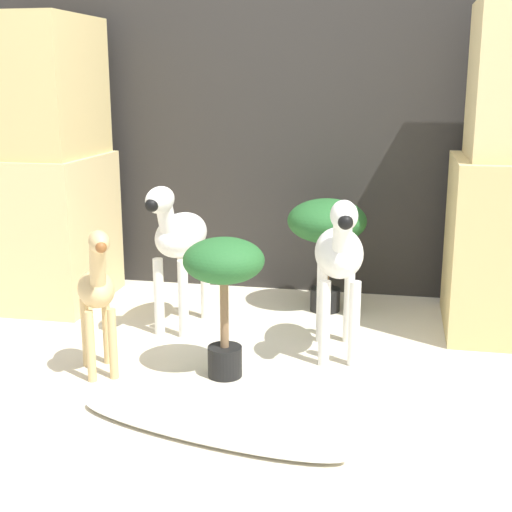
% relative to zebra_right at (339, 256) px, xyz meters
% --- Properties ---
extents(ground_plane, '(14.00, 14.00, 0.00)m').
position_rel_zebra_right_xyz_m(ground_plane, '(-0.39, -0.49, -0.42)').
color(ground_plane, beige).
extents(wall_back, '(6.40, 0.08, 2.20)m').
position_rel_zebra_right_xyz_m(wall_back, '(-0.39, 0.94, 0.68)').
color(wall_back, '#2D2B28').
rests_on(wall_back, ground_plane).
extents(rock_pillar_left, '(0.64, 0.63, 1.41)m').
position_rel_zebra_right_xyz_m(rock_pillar_left, '(-1.56, 0.48, 0.25)').
color(rock_pillar_left, '#DBC184').
rests_on(rock_pillar_left, ground_plane).
extents(zebra_right, '(0.25, 0.52, 0.68)m').
position_rel_zebra_right_xyz_m(zebra_right, '(0.00, 0.00, 0.00)').
color(zebra_right, white).
rests_on(zebra_right, ground_plane).
extents(zebra_left, '(0.23, 0.52, 0.68)m').
position_rel_zebra_right_xyz_m(zebra_left, '(-0.73, 0.20, 0.00)').
color(zebra_left, white).
rests_on(zebra_left, ground_plane).
extents(giraffe_figurine, '(0.27, 0.35, 0.60)m').
position_rel_zebra_right_xyz_m(giraffe_figurine, '(-0.87, -0.38, -0.08)').
color(giraffe_figurine, tan).
rests_on(giraffe_figurine, ground_plane).
extents(potted_palm_front, '(0.38, 0.38, 0.56)m').
position_rel_zebra_right_xyz_m(potted_palm_front, '(-0.11, 0.58, -0.00)').
color(potted_palm_front, black).
rests_on(potted_palm_front, ground_plane).
extents(potted_palm_back, '(0.30, 0.30, 0.54)m').
position_rel_zebra_right_xyz_m(potted_palm_back, '(-0.40, -0.29, -0.01)').
color(potted_palm_back, black).
rests_on(potted_palm_back, ground_plane).
extents(surfboard, '(0.97, 0.41, 0.08)m').
position_rel_zebra_right_xyz_m(surfboard, '(-0.36, -0.75, -0.40)').
color(surfboard, silver).
rests_on(surfboard, ground_plane).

